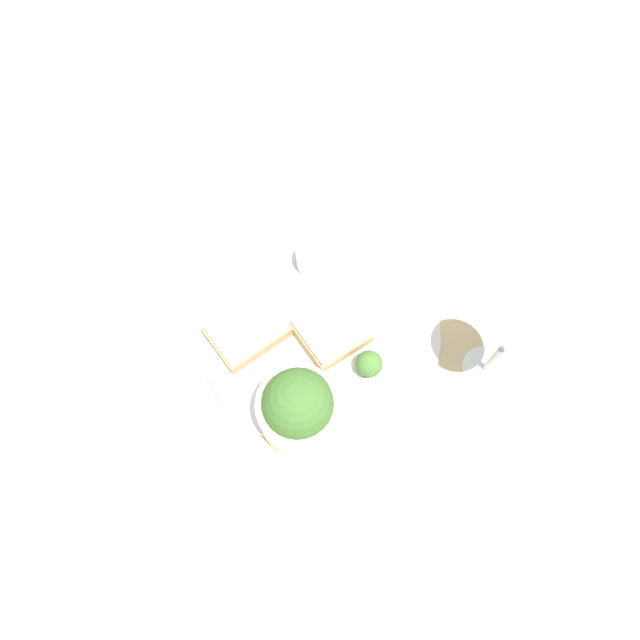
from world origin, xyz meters
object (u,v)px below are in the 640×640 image
sauce_ramekin (318,256)px  wine_glass (511,338)px  salad_bowl (298,407)px  cheese_toast_near (247,330)px  cheese_toast_far (331,332)px

sauce_ramekin → wine_glass: size_ratio=0.43×
sauce_ramekin → wine_glass: 0.28m
salad_bowl → cheese_toast_near: (0.04, -0.13, -0.03)m
salad_bowl → sauce_ramekin: bearing=-110.3°
salad_bowl → cheese_toast_far: size_ratio=0.96×
wine_glass → cheese_toast_far: bearing=-26.2°
cheese_toast_far → wine_glass: wine_glass is taller
salad_bowl → cheese_toast_far: bearing=-124.7°
salad_bowl → wine_glass: bearing=-179.0°
salad_bowl → cheese_toast_near: size_ratio=0.84×
sauce_ramekin → salad_bowl: bearing=69.7°
wine_glass → sauce_ramekin: bearing=-49.8°
salad_bowl → cheese_toast_near: salad_bowl is taller
sauce_ramekin → cheese_toast_near: sauce_ramekin is taller
salad_bowl → cheese_toast_far: 0.12m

